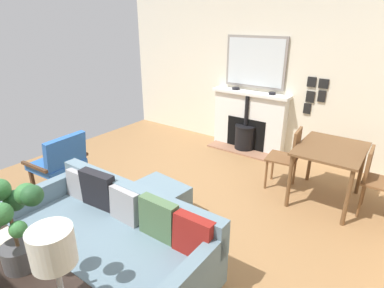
{
  "coord_description": "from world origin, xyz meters",
  "views": [
    {
      "loc": [
        2.29,
        2.44,
        2.27
      ],
      "look_at": [
        -0.59,
        0.36,
        0.83
      ],
      "focal_mm": 29.13,
      "sensor_mm": 36.0,
      "label": 1
    }
  ],
  "objects_px": {
    "fireplace": "(248,124)",
    "ottoman": "(156,199)",
    "potted_plant": "(9,219)",
    "dining_table": "(330,155)",
    "dining_chair_by_back_wall": "(375,177)",
    "mantel_bowl_far": "(272,93)",
    "table_lamp_far_end": "(53,249)",
    "mantel_bowl_near": "(236,88)",
    "sofa": "(112,237)",
    "dining_chair_near_fireplace": "(289,154)",
    "console_table": "(13,267)",
    "armchair_accent": "(60,160)"
  },
  "relations": [
    {
      "from": "table_lamp_far_end",
      "to": "dining_chair_near_fireplace",
      "type": "relative_size",
      "value": 0.57
    },
    {
      "from": "console_table",
      "to": "fireplace",
      "type": "bearing_deg",
      "value": -175.91
    },
    {
      "from": "ottoman",
      "to": "armchair_accent",
      "type": "distance_m",
      "value": 1.52
    },
    {
      "from": "dining_table",
      "to": "armchair_accent",
      "type": "bearing_deg",
      "value": -58.18
    },
    {
      "from": "mantel_bowl_near",
      "to": "ottoman",
      "type": "xyz_separation_m",
      "value": [
        2.65,
        0.39,
        -0.85
      ]
    },
    {
      "from": "mantel_bowl_far",
      "to": "dining_chair_by_back_wall",
      "type": "distance_m",
      "value": 2.15
    },
    {
      "from": "mantel_bowl_far",
      "to": "dining_chair_by_back_wall",
      "type": "height_order",
      "value": "mantel_bowl_far"
    },
    {
      "from": "dining_table",
      "to": "dining_chair_by_back_wall",
      "type": "xyz_separation_m",
      "value": [
        0.0,
        0.53,
        -0.14
      ]
    },
    {
      "from": "ottoman",
      "to": "console_table",
      "type": "height_order",
      "value": "console_table"
    },
    {
      "from": "ottoman",
      "to": "table_lamp_far_end",
      "type": "xyz_separation_m",
      "value": [
        1.71,
        0.85,
        0.88
      ]
    },
    {
      "from": "sofa",
      "to": "table_lamp_far_end",
      "type": "relative_size",
      "value": 4.07
    },
    {
      "from": "sofa",
      "to": "dining_chair_near_fireplace",
      "type": "xyz_separation_m",
      "value": [
        -2.45,
        0.81,
        0.19
      ]
    },
    {
      "from": "ottoman",
      "to": "potted_plant",
      "type": "xyz_separation_m",
      "value": [
        1.7,
        0.33,
        0.85
      ]
    },
    {
      "from": "fireplace",
      "to": "dining_table",
      "type": "height_order",
      "value": "fireplace"
    },
    {
      "from": "mantel_bowl_near",
      "to": "table_lamp_far_end",
      "type": "xyz_separation_m",
      "value": [
        4.36,
        1.25,
        0.03
      ]
    },
    {
      "from": "sofa",
      "to": "dining_chair_by_back_wall",
      "type": "distance_m",
      "value": 3.08
    },
    {
      "from": "sofa",
      "to": "dining_chair_by_back_wall",
      "type": "height_order",
      "value": "dining_chair_by_back_wall"
    },
    {
      "from": "mantel_bowl_far",
      "to": "table_lamp_far_end",
      "type": "xyz_separation_m",
      "value": [
        4.36,
        0.55,
        0.03
      ]
    },
    {
      "from": "fireplace",
      "to": "ottoman",
      "type": "distance_m",
      "value": 2.64
    },
    {
      "from": "mantel_bowl_far",
      "to": "armchair_accent",
      "type": "distance_m",
      "value": 3.49
    },
    {
      "from": "fireplace",
      "to": "dining_chair_near_fireplace",
      "type": "bearing_deg",
      "value": 47.54
    },
    {
      "from": "fireplace",
      "to": "potted_plant",
      "type": "height_order",
      "value": "potted_plant"
    },
    {
      "from": "ottoman",
      "to": "dining_chair_near_fireplace",
      "type": "bearing_deg",
      "value": 147.21
    },
    {
      "from": "ottoman",
      "to": "mantel_bowl_far",
      "type": "bearing_deg",
      "value": 173.52
    },
    {
      "from": "dining_table",
      "to": "console_table",
      "type": "bearing_deg",
      "value": -22.03
    },
    {
      "from": "mantel_bowl_far",
      "to": "table_lamp_far_end",
      "type": "distance_m",
      "value": 4.4
    },
    {
      "from": "fireplace",
      "to": "dining_chair_by_back_wall",
      "type": "relative_size",
      "value": 1.68
    },
    {
      "from": "sofa",
      "to": "ottoman",
      "type": "xyz_separation_m",
      "value": [
        -0.85,
        -0.22,
        -0.1
      ]
    },
    {
      "from": "console_table",
      "to": "dining_table",
      "type": "height_order",
      "value": "dining_table"
    },
    {
      "from": "armchair_accent",
      "to": "dining_chair_by_back_wall",
      "type": "relative_size",
      "value": 1.0
    },
    {
      "from": "potted_plant",
      "to": "dining_chair_by_back_wall",
      "type": "xyz_separation_m",
      "value": [
        -3.29,
        1.75,
        -0.58
      ]
    },
    {
      "from": "fireplace",
      "to": "sofa",
      "type": "bearing_deg",
      "value": 5.12
    },
    {
      "from": "mantel_bowl_near",
      "to": "sofa",
      "type": "distance_m",
      "value": 3.63
    },
    {
      "from": "dining_table",
      "to": "ottoman",
      "type": "bearing_deg",
      "value": -44.33
    },
    {
      "from": "fireplace",
      "to": "mantel_bowl_near",
      "type": "bearing_deg",
      "value": -94.0
    },
    {
      "from": "fireplace",
      "to": "console_table",
      "type": "relative_size",
      "value": 0.84
    },
    {
      "from": "ottoman",
      "to": "potted_plant",
      "type": "height_order",
      "value": "potted_plant"
    },
    {
      "from": "mantel_bowl_near",
      "to": "console_table",
      "type": "relative_size",
      "value": 0.08
    },
    {
      "from": "mantel_bowl_near",
      "to": "dining_chair_by_back_wall",
      "type": "height_order",
      "value": "mantel_bowl_near"
    },
    {
      "from": "fireplace",
      "to": "dining_table",
      "type": "xyz_separation_m",
      "value": [
        1.04,
        1.65,
        0.18
      ]
    },
    {
      "from": "armchair_accent",
      "to": "dining_chair_near_fireplace",
      "type": "height_order",
      "value": "dining_chair_near_fireplace"
    },
    {
      "from": "sofa",
      "to": "ottoman",
      "type": "distance_m",
      "value": 0.88
    },
    {
      "from": "fireplace",
      "to": "ottoman",
      "type": "height_order",
      "value": "fireplace"
    },
    {
      "from": "armchair_accent",
      "to": "mantel_bowl_near",
      "type": "bearing_deg",
      "value": 159.83
    },
    {
      "from": "sofa",
      "to": "dining_chair_near_fireplace",
      "type": "relative_size",
      "value": 2.33
    },
    {
      "from": "table_lamp_far_end",
      "to": "dining_table",
      "type": "relative_size",
      "value": 0.52
    },
    {
      "from": "dining_chair_near_fireplace",
      "to": "potted_plant",
      "type": "bearing_deg",
      "value": -11.94
    },
    {
      "from": "fireplace",
      "to": "ottoman",
      "type": "relative_size",
      "value": 2.03
    },
    {
      "from": "sofa",
      "to": "potted_plant",
      "type": "xyz_separation_m",
      "value": [
        0.85,
        0.11,
        0.75
      ]
    },
    {
      "from": "mantel_bowl_near",
      "to": "potted_plant",
      "type": "distance_m",
      "value": 4.41
    }
  ]
}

